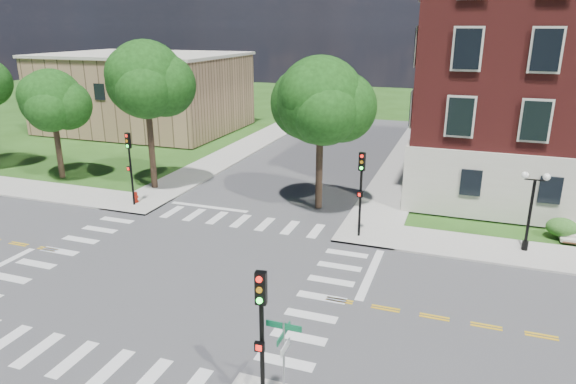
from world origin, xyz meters
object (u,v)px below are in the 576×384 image
(twin_lamp_west, at_px, (531,207))
(traffic_signal_ne, at_px, (361,184))
(traffic_signal_se, at_px, (261,327))
(fire_hydrant, at_px, (136,197))
(traffic_signal_nw, at_px, (130,159))
(street_sign_pole, at_px, (284,350))

(twin_lamp_west, bearing_deg, traffic_signal_ne, -173.05)
(traffic_signal_se, relative_size, fire_hydrant, 6.40)
(traffic_signal_nw, relative_size, fire_hydrant, 6.40)
(traffic_signal_nw, height_order, street_sign_pole, traffic_signal_nw)
(traffic_signal_ne, distance_m, twin_lamp_west, 8.73)
(twin_lamp_west, bearing_deg, fire_hydrant, -179.04)
(traffic_signal_se, height_order, twin_lamp_west, traffic_signal_se)
(traffic_signal_ne, relative_size, street_sign_pole, 1.55)
(traffic_signal_se, xyz_separation_m, twin_lamp_west, (8.47, 15.72, -0.66))
(traffic_signal_se, bearing_deg, traffic_signal_ne, 90.68)
(twin_lamp_west, height_order, fire_hydrant, twin_lamp_west)
(twin_lamp_west, distance_m, fire_hydrant, 23.95)
(street_sign_pole, height_order, fire_hydrant, street_sign_pole)
(traffic_signal_ne, distance_m, traffic_signal_nw, 15.07)
(traffic_signal_se, bearing_deg, street_sign_pole, 30.26)
(traffic_signal_se, distance_m, street_sign_pole, 1.10)
(twin_lamp_west, xyz_separation_m, fire_hydrant, (-23.85, -0.40, -2.06))
(fire_hydrant, bearing_deg, traffic_signal_nw, -71.88)
(traffic_signal_nw, xyz_separation_m, fire_hydrant, (-0.15, 0.45, -2.72))
(traffic_signal_se, relative_size, twin_lamp_west, 1.13)
(traffic_signal_nw, relative_size, twin_lamp_west, 1.13)
(traffic_signal_ne, bearing_deg, twin_lamp_west, 6.95)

